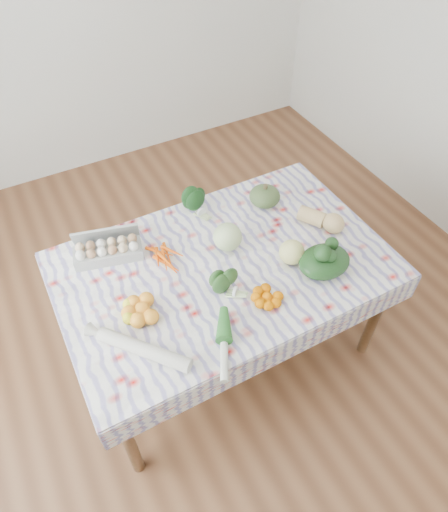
# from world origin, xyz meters

# --- Properties ---
(ground) EXTENTS (4.50, 4.50, 0.00)m
(ground) POSITION_xyz_m (0.00, 0.00, 0.00)
(ground) COLOR brown
(ground) RESTS_ON ground
(dining_table) EXTENTS (1.60, 1.00, 0.75)m
(dining_table) POSITION_xyz_m (0.00, 0.00, 0.68)
(dining_table) COLOR brown
(dining_table) RESTS_ON ground
(tablecloth) EXTENTS (1.66, 1.06, 0.01)m
(tablecloth) POSITION_xyz_m (0.00, 0.00, 0.76)
(tablecloth) COLOR white
(tablecloth) RESTS_ON dining_table
(egg_carton) EXTENTS (0.36, 0.22, 0.09)m
(egg_carton) POSITION_xyz_m (-0.50, 0.32, 0.81)
(egg_carton) COLOR #9C9D98
(egg_carton) RESTS_ON tablecloth
(carrot_bunch) EXTENTS (0.22, 0.21, 0.03)m
(carrot_bunch) POSITION_xyz_m (-0.24, 0.16, 0.78)
(carrot_bunch) COLOR #EE5709
(carrot_bunch) RESTS_ON tablecloth
(kale_bunch) EXTENTS (0.17, 0.15, 0.13)m
(kale_bunch) POSITION_xyz_m (0.05, 0.41, 0.83)
(kale_bunch) COLOR #143C15
(kale_bunch) RESTS_ON tablecloth
(kabocha_squash) EXTENTS (0.20, 0.20, 0.12)m
(kabocha_squash) POSITION_xyz_m (0.42, 0.30, 0.82)
(kabocha_squash) COLOR #41562C
(kabocha_squash) RESTS_ON tablecloth
(cabbage) EXTENTS (0.17, 0.17, 0.15)m
(cabbage) POSITION_xyz_m (0.07, 0.10, 0.84)
(cabbage) COLOR #B7D18B
(cabbage) RESTS_ON tablecloth
(butternut_squash) EXTENTS (0.23, 0.27, 0.11)m
(butternut_squash) POSITION_xyz_m (0.60, -0.01, 0.82)
(butternut_squash) COLOR tan
(butternut_squash) RESTS_ON tablecloth
(orange_cluster) EXTENTS (0.27, 0.27, 0.08)m
(orange_cluster) POSITION_xyz_m (-0.48, -0.10, 0.80)
(orange_cluster) COLOR orange
(orange_cluster) RESTS_ON tablecloth
(broccoli) EXTENTS (0.18, 0.18, 0.09)m
(broccoli) POSITION_xyz_m (-0.08, -0.17, 0.81)
(broccoli) COLOR #28511F
(broccoli) RESTS_ON tablecloth
(mandarin_cluster) EXTENTS (0.23, 0.23, 0.05)m
(mandarin_cluster) POSITION_xyz_m (0.07, -0.30, 0.79)
(mandarin_cluster) COLOR orange
(mandarin_cluster) RESTS_ON tablecloth
(grapefruit) EXTENTS (0.16, 0.16, 0.13)m
(grapefruit) POSITION_xyz_m (0.31, -0.14, 0.83)
(grapefruit) COLOR #E1DC7A
(grapefruit) RESTS_ON tablecloth
(spinach_bag) EXTENTS (0.32, 0.29, 0.12)m
(spinach_bag) POSITION_xyz_m (0.42, -0.27, 0.82)
(spinach_bag) COLOR black
(spinach_bag) RESTS_ON tablecloth
(daikon) EXTENTS (0.34, 0.39, 0.06)m
(daikon) POSITION_xyz_m (-0.54, -0.29, 0.79)
(daikon) COLOR beige
(daikon) RESTS_ON tablecloth
(leek) EXTENTS (0.19, 0.32, 0.04)m
(leek) POSITION_xyz_m (-0.23, -0.43, 0.78)
(leek) COLOR silver
(leek) RESTS_ON tablecloth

